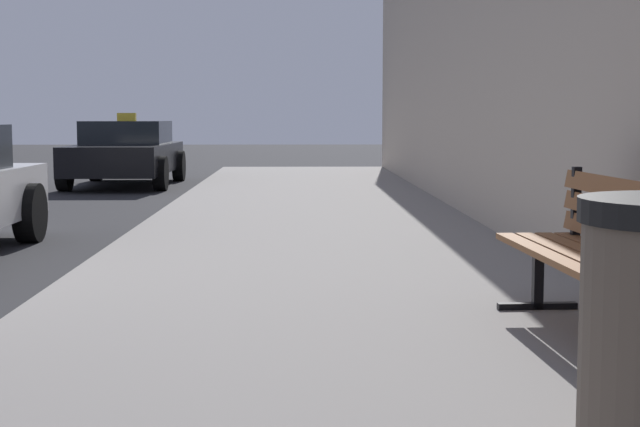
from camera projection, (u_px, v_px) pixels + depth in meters
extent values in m
cube|color=gray|center=(329.00, 290.00, 6.95)|extent=(4.00, 32.00, 0.15)
cube|color=#BCAD99|center=(634.00, 3.00, 6.79)|extent=(0.70, 32.00, 4.33)
cube|color=brown|center=(546.00, 256.00, 5.09)|extent=(0.18, 1.74, 0.04)
cube|color=brown|center=(569.00, 255.00, 5.10)|extent=(0.18, 1.74, 0.04)
cube|color=brown|center=(591.00, 255.00, 5.11)|extent=(0.18, 1.74, 0.04)
cube|color=brown|center=(614.00, 255.00, 5.11)|extent=(0.18, 1.74, 0.04)
cube|color=brown|center=(620.00, 237.00, 5.11)|extent=(0.13, 1.74, 0.11)
cube|color=brown|center=(621.00, 213.00, 5.09)|extent=(0.13, 1.74, 0.11)
cube|color=brown|center=(622.00, 189.00, 5.08)|extent=(0.13, 1.74, 0.11)
cube|color=black|center=(634.00, 327.00, 4.38)|extent=(0.06, 0.06, 0.45)
cube|color=black|center=(632.00, 370.00, 4.40)|extent=(0.50, 0.08, 0.04)
cube|color=black|center=(538.00, 274.00, 5.87)|extent=(0.06, 0.06, 0.45)
cube|color=black|center=(537.00, 306.00, 5.89)|extent=(0.50, 0.08, 0.04)
cube|color=black|center=(576.00, 202.00, 5.84)|extent=(0.05, 0.05, 0.44)
cylinder|color=black|center=(30.00, 213.00, 10.15)|extent=(0.22, 0.64, 0.64)
cube|color=black|center=(126.00, 158.00, 18.55)|extent=(1.75, 4.24, 0.55)
cube|color=black|center=(127.00, 132.00, 18.71)|extent=(1.54, 1.91, 0.45)
cube|color=yellow|center=(127.00, 117.00, 18.68)|extent=(0.36, 0.14, 0.16)
cylinder|color=black|center=(161.00, 173.00, 17.24)|extent=(0.22, 0.64, 0.64)
cylinder|color=black|center=(64.00, 174.00, 17.20)|extent=(0.22, 0.64, 0.64)
cylinder|color=black|center=(179.00, 166.00, 19.94)|extent=(0.22, 0.64, 0.64)
cylinder|color=black|center=(96.00, 166.00, 19.90)|extent=(0.22, 0.64, 0.64)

